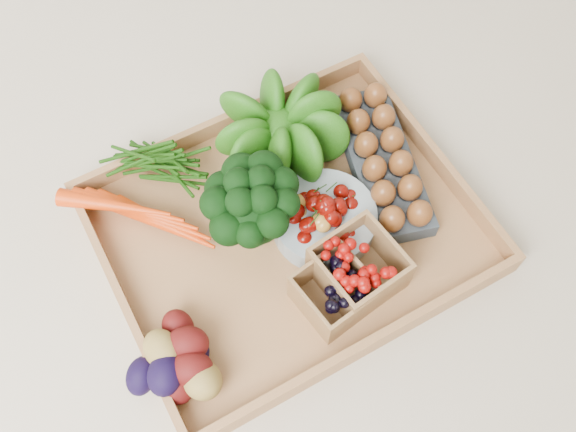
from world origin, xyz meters
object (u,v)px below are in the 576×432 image
broccoli (253,218)px  tray (288,232)px  egg_carton (381,163)px  cherry_bowl (324,220)px

broccoli → tray: bearing=-19.2°
broccoli → egg_carton: size_ratio=0.53×
tray → egg_carton: bearing=7.4°
broccoli → egg_carton: 0.24m
broccoli → cherry_bowl: 0.11m
tray → broccoli: bearing=160.8°
tray → broccoli: size_ratio=3.80×
cherry_bowl → egg_carton: cherry_bowl is taller
tray → egg_carton: size_ratio=2.00×
cherry_bowl → egg_carton: (0.14, 0.05, -0.01)m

